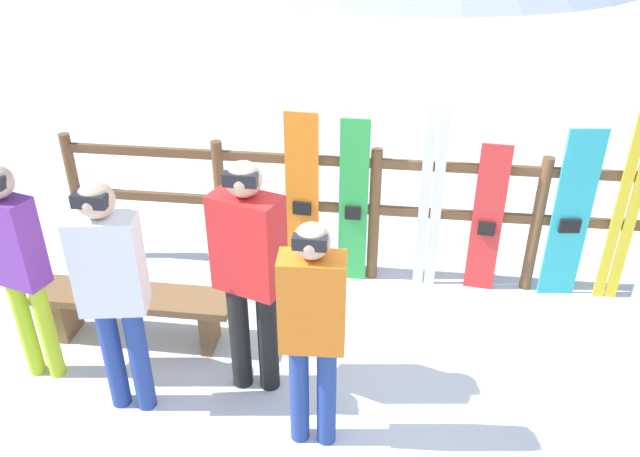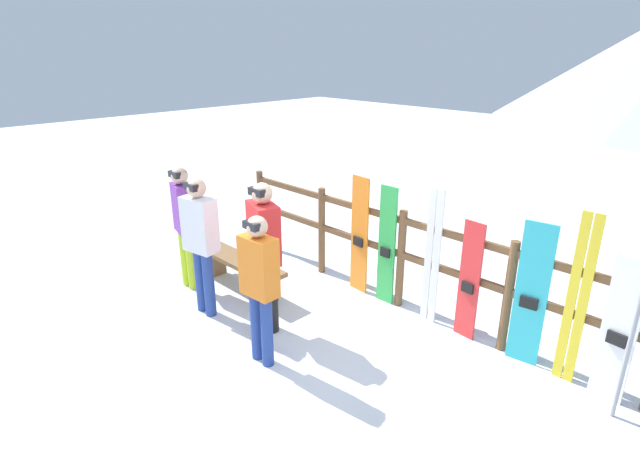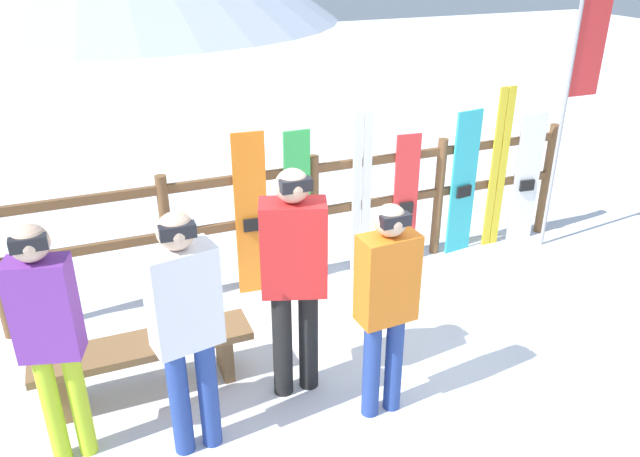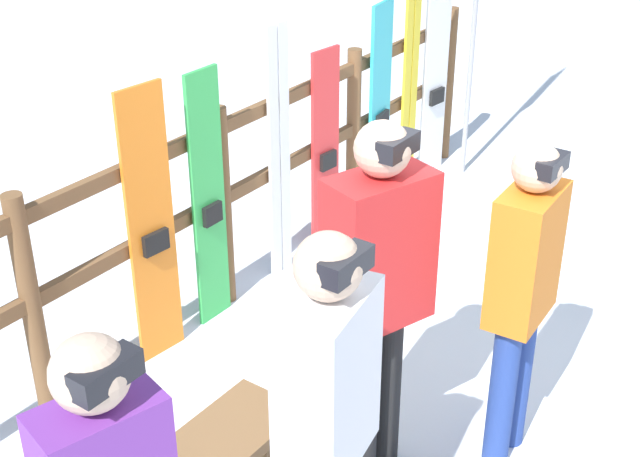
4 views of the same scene
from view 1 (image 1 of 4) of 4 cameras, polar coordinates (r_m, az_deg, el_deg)
name	(u,v)px [view 1 (image 1 of 4)]	position (r m, az deg, el deg)	size (l,w,h in m)	color
ground_plane	(357,406)	(4.58, 3.40, -15.90)	(40.00, 40.00, 0.00)	white
fence	(375,204)	(5.51, 5.02, 2.23)	(5.70, 0.10, 1.27)	brown
bench	(135,305)	(5.13, -16.55, -6.71)	(1.57, 0.36, 0.44)	brown
person_purple	(17,259)	(4.69, -25.96, -2.49)	(0.40, 0.29, 1.68)	#B7D826
person_red	(249,266)	(4.13, -6.50, -3.38)	(0.51, 0.38, 1.77)	black
person_orange	(312,323)	(3.73, -0.71, -8.64)	(0.40, 0.24, 1.62)	navy
person_white	(112,285)	(4.16, -18.47, -4.92)	(0.45, 0.30, 1.72)	navy
snowboard_orange	(302,199)	(5.50, -1.64, 2.69)	(0.30, 0.07, 1.59)	orange
snowboard_green	(353,204)	(5.46, 3.07, 2.24)	(0.25, 0.05, 1.55)	green
ski_pair_white	(431,203)	(5.44, 10.07, 2.33)	(0.20, 0.02, 1.66)	white
snowboard_red	(487,221)	(5.55, 15.03, 0.70)	(0.26, 0.07, 1.39)	red
snowboard_cyan	(571,217)	(5.65, 21.96, 0.98)	(0.32, 0.09, 1.55)	#2DBFCC
ski_pair_yellow	(627,209)	(5.74, 26.25, 1.63)	(0.20, 0.02, 1.76)	yellow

